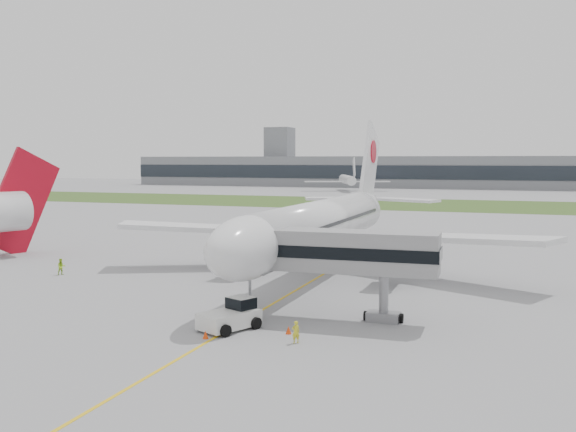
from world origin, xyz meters
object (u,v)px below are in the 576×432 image
(airliner, at_px, (323,223))
(pushback_tug, at_px, (232,315))
(ground_crew_near, at_px, (296,332))
(jet_bridge, at_px, (330,252))

(airliner, height_order, pushback_tug, airliner)
(airliner, relative_size, ground_crew_near, 35.17)
(airliner, xyz_separation_m, pushback_tug, (0.17, -23.52, -4.63))
(jet_bridge, xyz_separation_m, ground_crew_near, (-0.40, -6.93, -4.53))
(airliner, distance_m, pushback_tug, 23.97)
(airliner, height_order, jet_bridge, airliner)
(pushback_tug, relative_size, ground_crew_near, 3.25)
(airliner, bearing_deg, pushback_tug, -89.59)
(ground_crew_near, bearing_deg, airliner, -118.56)
(jet_bridge, bearing_deg, pushback_tug, -142.49)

